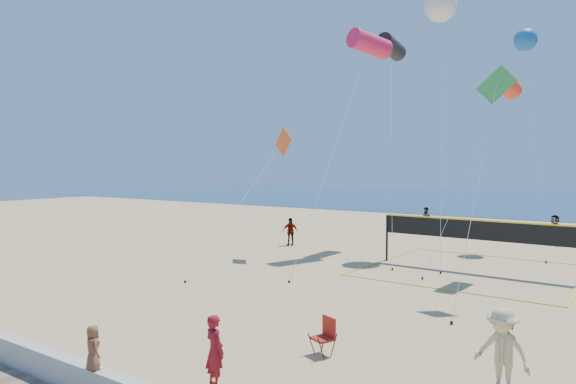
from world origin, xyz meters
The scene contains 17 objects.
ground centered at (0.00, 0.00, 0.00)m, with size 120.00×120.00×0.00m, color tan.
ocean centered at (0.00, 62.00, 0.01)m, with size 140.00×50.00×0.03m, color navy.
woman centered at (-0.23, -1.29, 0.76)m, with size 0.55×0.36×1.52m, color maroon.
toddler centered at (-1.80, -3.07, 1.04)m, with size 0.43×0.28×0.88m, color brown.
bystander_b centered at (4.77, 1.66, 0.88)m, with size 1.14×0.66×1.77m, color #CBB787.
far_person_0 centered at (-9.48, 15.24, 0.79)m, with size 0.92×0.38×1.58m, color gray.
far_person_1 centered at (3.03, 24.21, 0.86)m, with size 1.59×0.51×1.71m, color gray.
far_person_3 centered at (-5.40, 26.61, 0.80)m, with size 0.78×0.61×1.60m, color gray.
camp_chair centered at (0.74, 1.59, 0.51)m, with size 0.62×0.72×1.01m.
volleyball_net centered at (1.15, 13.76, 1.53)m, with size 8.75×8.60×2.25m.
kite_0 centered at (-5.12, 16.36, 11.07)m, with size 1.90×10.44×11.77m.
kite_1 centered at (-4.98, 18.94, 11.37)m, with size 3.67×8.23×12.01m.
kite_2 centered at (2.27, 13.94, 7.94)m, with size 2.92×4.09×8.48m.
kite_3 centered at (-7.97, 11.98, 5.44)m, with size 1.45×7.71×6.56m.
kite_4 centered at (2.74, 9.64, 6.86)m, with size 1.32×4.52×8.07m.
kite_6 centered at (-1.96, 18.34, 13.02)m, with size 3.11×6.99×13.88m.
kite_7 centered at (1.50, 22.68, 11.64)m, with size 2.70×5.92×12.29m.
Camera 1 is at (6.87, -9.05, 4.60)m, focal length 32.00 mm.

